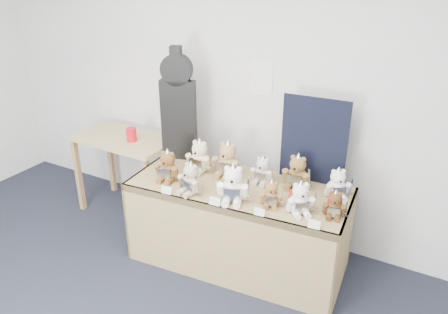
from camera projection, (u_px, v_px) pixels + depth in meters
The scene contains 22 objects.
room_shell at pixel (261, 78), 3.77m from camera, with size 6.00×6.00×6.00m.
display_table at pixel (235, 207), 3.57m from camera, with size 1.85×0.89×0.75m.
side_table at pixel (125, 149), 4.36m from camera, with size 1.01×0.57×0.83m.
guitar_case at pixel (178, 106), 3.87m from camera, with size 0.33×0.18×1.03m.
navy_board at pixel (314, 141), 3.50m from camera, with size 0.54×0.02×0.72m, color black.
red_cup at pixel (131, 135), 4.20m from camera, with size 0.10×0.10×0.13m, color red.
teddy_front_far_left at pixel (168, 167), 3.61m from camera, with size 0.25×0.21×0.30m.
teddy_front_left at pixel (191, 179), 3.42m from camera, with size 0.24×0.21×0.29m.
teddy_front_centre at pixel (233, 185), 3.29m from camera, with size 0.28×0.26×0.33m.
teddy_front_right at pixel (271, 194), 3.25m from camera, with size 0.19×0.18×0.23m.
teddy_front_far_right at pixel (300, 199), 3.15m from camera, with size 0.23×0.23×0.28m.
teddy_front_end at pixel (334, 205), 3.11m from camera, with size 0.19×0.17×0.23m.
teddy_back_left at pixel (200, 157), 3.77m from camera, with size 0.26×0.21×0.32m.
teddy_back_centre_left at pixel (227, 161), 3.69m from camera, with size 0.27×0.22×0.34m.
teddy_back_centre_right at pixel (262, 171), 3.58m from camera, with size 0.21×0.17×0.26m.
teddy_back_right at pixel (297, 173), 3.50m from camera, with size 0.25×0.20×0.31m.
teddy_back_end at pixel (337, 185), 3.35m from camera, with size 0.22×0.22×0.27m.
teddy_back_far_left at pixel (198, 160), 3.81m from camera, with size 0.17×0.16×0.21m.
entry_card_a at pixel (166, 190), 3.43m from camera, with size 0.09×0.00×0.06m, color silver.
entry_card_b at pixel (215, 201), 3.27m from camera, with size 0.09×0.00×0.06m, color silver.
entry_card_c at pixel (259, 212), 3.14m from camera, with size 0.08×0.00×0.06m, color silver.
entry_card_d at pixel (314, 224), 2.99m from camera, with size 0.09×0.00×0.06m, color silver.
Camera 1 is at (1.61, -0.91, 2.44)m, focal length 35.00 mm.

